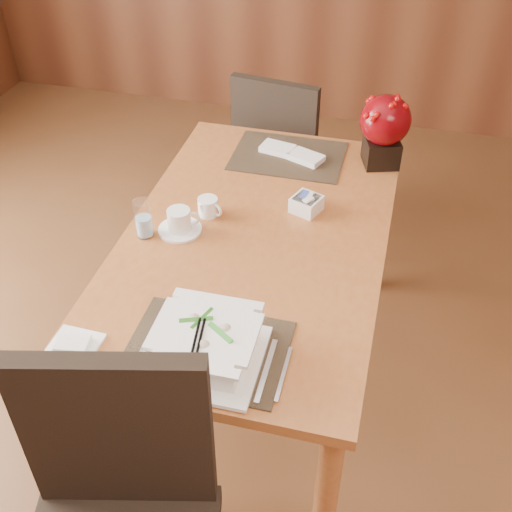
% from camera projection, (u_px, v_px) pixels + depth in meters
% --- Properties ---
extents(ground, '(6.00, 6.00, 0.00)m').
position_uv_depth(ground, '(213.00, 505.00, 2.25)').
color(ground, brown).
rests_on(ground, ground).
extents(dining_table, '(0.90, 1.50, 0.75)m').
position_uv_depth(dining_table, '(255.00, 257.00, 2.29)').
color(dining_table, '#A65E2E').
rests_on(dining_table, ground).
extents(placemat_near, '(0.45, 0.33, 0.01)m').
position_uv_depth(placemat_near, '(207.00, 349.00, 1.81)').
color(placemat_near, black).
rests_on(placemat_near, dining_table).
extents(placemat_far, '(0.45, 0.33, 0.01)m').
position_uv_depth(placemat_far, '(288.00, 156.00, 2.64)').
color(placemat_far, black).
rests_on(placemat_far, dining_table).
extents(soup_setting, '(0.31, 0.31, 0.12)m').
position_uv_depth(soup_setting, '(206.00, 346.00, 1.74)').
color(soup_setting, white).
rests_on(soup_setting, dining_table).
extents(coffee_cup, '(0.15, 0.15, 0.09)m').
position_uv_depth(coffee_cup, '(179.00, 222.00, 2.22)').
color(coffee_cup, white).
rests_on(coffee_cup, dining_table).
extents(water_glass, '(0.07, 0.07, 0.14)m').
position_uv_depth(water_glass, '(143.00, 219.00, 2.18)').
color(water_glass, silver).
rests_on(water_glass, dining_table).
extents(creamer_jug, '(0.12, 0.12, 0.07)m').
position_uv_depth(creamer_jug, '(208.00, 207.00, 2.30)').
color(creamer_jug, white).
rests_on(creamer_jug, dining_table).
extents(sugar_caddy, '(0.12, 0.12, 0.06)m').
position_uv_depth(sugar_caddy, '(306.00, 204.00, 2.32)').
color(sugar_caddy, white).
rests_on(sugar_caddy, dining_table).
extents(berry_decor, '(0.20, 0.20, 0.29)m').
position_uv_depth(berry_decor, '(385.00, 127.00, 2.49)').
color(berry_decor, black).
rests_on(berry_decor, dining_table).
extents(napkins_far, '(0.29, 0.18, 0.02)m').
position_uv_depth(napkins_far, '(294.00, 153.00, 2.62)').
color(napkins_far, white).
rests_on(napkins_far, dining_table).
extents(bread_plate, '(0.14, 0.14, 0.01)m').
position_uv_depth(bread_plate, '(73.00, 347.00, 1.82)').
color(bread_plate, white).
rests_on(bread_plate, dining_table).
extents(far_chair, '(0.49, 0.49, 0.92)m').
position_uv_depth(far_chair, '(282.00, 150.00, 3.13)').
color(far_chair, black).
rests_on(far_chair, ground).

